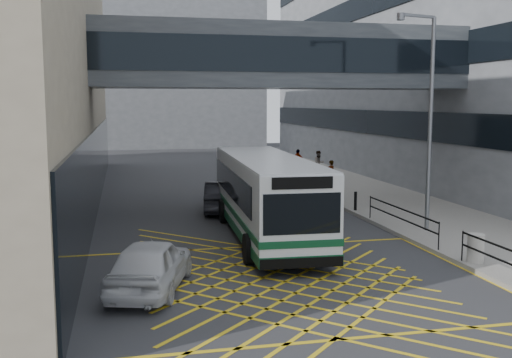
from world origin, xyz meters
TOP-DOWN VIEW (x-y plane):
  - ground at (0.00, 0.00)m, footprint 120.00×120.00m
  - building_right at (23.98, 24.00)m, footprint 24.09×44.00m
  - building_far at (-2.00, 60.00)m, footprint 28.00×16.00m
  - skybridge at (3.00, 12.00)m, footprint 20.00×4.10m
  - pavement at (9.00, 15.00)m, footprint 6.00×54.00m
  - box_junction at (0.00, 0.00)m, footprint 12.00×9.00m
  - bus at (0.82, 5.95)m, footprint 3.26×11.60m
  - car_white at (-3.94, 0.06)m, footprint 3.26×5.19m
  - car_dark at (0.04, 11.92)m, footprint 2.69×5.06m
  - car_silver at (3.26, 16.26)m, footprint 3.21×5.28m
  - street_lamp at (7.17, 5.04)m, footprint 1.92×0.74m
  - litter_bin at (6.49, 0.26)m, footprint 0.54×0.54m
  - kerb_railings at (6.15, 1.78)m, footprint 0.05×12.54m
  - bollards at (6.25, 15.00)m, footprint 0.14×10.14m
  - pedestrian_a at (7.71, 17.67)m, footprint 0.79×0.70m
  - pedestrian_b at (8.95, 23.58)m, footprint 0.95×0.70m
  - pedestrian_c at (7.84, 25.10)m, footprint 1.09×1.08m

SIDE VIEW (x-z plane):
  - ground at x=0.00m, z-range 0.00..0.00m
  - box_junction at x=0.00m, z-range 0.00..0.01m
  - pavement at x=9.00m, z-range 0.00..0.16m
  - bollards at x=6.25m, z-range 0.16..1.06m
  - litter_bin at x=6.49m, z-range 0.16..1.09m
  - car_dark at x=0.04m, z-range 0.00..1.50m
  - car_silver at x=3.26m, z-range 0.00..1.53m
  - car_white at x=-3.94m, z-range 0.00..1.54m
  - kerb_railings at x=6.15m, z-range 0.38..1.38m
  - pedestrian_a at x=7.71m, z-range 0.16..1.82m
  - pedestrian_b at x=8.95m, z-range 0.16..1.90m
  - pedestrian_c at x=7.84m, z-range 0.16..1.91m
  - bus at x=0.82m, z-range 0.12..3.33m
  - street_lamp at x=7.17m, z-range 0.75..9.26m
  - skybridge at x=3.00m, z-range 6.00..9.00m
  - building_far at x=-2.00m, z-range 0.00..18.00m
  - building_right at x=23.98m, z-range 0.00..20.00m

